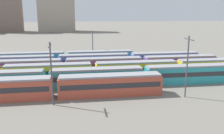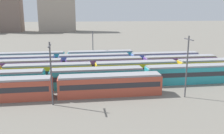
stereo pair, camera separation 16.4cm
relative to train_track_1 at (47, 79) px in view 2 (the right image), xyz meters
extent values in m
cube|color=#BC4C38|center=(11.36, -5.20, -0.20)|extent=(18.00, 3.00, 3.40)
cube|color=#2D2D33|center=(11.36, -5.20, 0.20)|extent=(17.20, 3.06, 0.90)
cube|color=#939399|center=(11.36, -5.20, 1.67)|extent=(17.60, 2.70, 0.35)
cube|color=teal|center=(9.45, 0.00, -0.20)|extent=(18.00, 3.00, 3.40)
cube|color=#2D2D33|center=(9.45, 0.00, 0.20)|extent=(17.20, 3.06, 0.90)
cube|color=#939399|center=(9.45, 0.00, 1.67)|extent=(17.60, 2.70, 0.35)
cube|color=teal|center=(28.35, 0.00, -0.20)|extent=(18.00, 3.00, 3.40)
cube|color=#2D2D33|center=(28.35, 0.00, 0.20)|extent=(17.20, 3.06, 0.90)
cube|color=#939399|center=(28.35, 0.00, 1.67)|extent=(17.60, 2.70, 0.35)
cube|color=yellow|center=(-0.31, 5.20, -0.20)|extent=(18.00, 3.00, 3.40)
cube|color=#2D2D33|center=(-0.31, 5.20, 0.20)|extent=(17.20, 3.06, 0.90)
cube|color=#939399|center=(-0.31, 5.20, 1.67)|extent=(17.60, 2.70, 0.35)
cube|color=yellow|center=(18.59, 5.20, -0.20)|extent=(18.00, 3.00, 3.40)
cube|color=#2D2D33|center=(18.59, 5.20, 0.20)|extent=(17.20, 3.06, 0.90)
cube|color=#939399|center=(18.59, 5.20, 1.67)|extent=(17.60, 2.70, 0.35)
cube|color=yellow|center=(37.49, 5.20, -0.20)|extent=(18.00, 3.00, 3.40)
cube|color=#2D2D33|center=(37.49, 5.20, 0.20)|extent=(17.20, 3.06, 0.90)
cube|color=#939399|center=(37.49, 5.20, 1.67)|extent=(17.60, 2.70, 0.35)
cube|color=#6B429E|center=(-6.83, 10.40, -0.20)|extent=(18.00, 3.00, 3.40)
cube|color=#2D2D33|center=(-6.83, 10.40, 0.20)|extent=(17.20, 3.06, 0.90)
cube|color=#939399|center=(-6.83, 10.40, 1.67)|extent=(17.60, 2.70, 0.35)
cube|color=#6B429E|center=(12.07, 10.40, -0.20)|extent=(18.00, 3.00, 3.40)
cube|color=#2D2D33|center=(12.07, 10.40, 0.20)|extent=(17.20, 3.06, 0.90)
cube|color=#939399|center=(12.07, 10.40, 1.67)|extent=(17.60, 2.70, 0.35)
cube|color=#6B429E|center=(30.97, 10.40, -0.20)|extent=(18.00, 3.00, 3.40)
cube|color=#2D2D33|center=(30.97, 10.40, 0.20)|extent=(17.20, 3.06, 0.90)
cube|color=#939399|center=(30.97, 10.40, 1.67)|extent=(17.60, 2.70, 0.35)
cube|color=#4C70BC|center=(-8.89, 15.60, -0.20)|extent=(18.00, 3.00, 3.40)
cube|color=#2D2D33|center=(-8.89, 15.60, 0.20)|extent=(17.20, 3.06, 0.90)
cube|color=#939399|center=(-8.89, 15.60, 1.67)|extent=(17.60, 2.70, 0.35)
cube|color=#4C70BC|center=(10.01, 15.60, -0.20)|extent=(18.00, 3.00, 3.40)
cube|color=#2D2D33|center=(10.01, 15.60, 0.20)|extent=(17.20, 3.06, 0.90)
cube|color=#939399|center=(10.01, 15.60, 1.67)|extent=(17.60, 2.70, 0.35)
cube|color=#4C70BC|center=(28.91, 15.60, -0.20)|extent=(18.00, 3.00, 3.40)
cube|color=#2D2D33|center=(28.91, 15.60, 0.20)|extent=(17.20, 3.06, 0.90)
cube|color=#939399|center=(28.91, 15.60, 1.67)|extent=(17.60, 2.70, 0.35)
cube|color=teal|center=(-6.74, 20.80, -0.20)|extent=(18.00, 3.00, 3.40)
cube|color=#2D2D33|center=(-6.74, 20.80, 0.20)|extent=(17.20, 3.06, 0.90)
cube|color=#939399|center=(-6.74, 20.80, 1.67)|extent=(17.60, 2.70, 0.35)
cube|color=teal|center=(12.16, 20.80, -0.20)|extent=(18.00, 3.00, 3.40)
cube|color=#2D2D33|center=(12.16, 20.80, 0.20)|extent=(17.20, 3.06, 0.90)
cube|color=#939399|center=(12.16, 20.80, 1.67)|extent=(17.60, 2.70, 0.35)
cylinder|color=#4C4C51|center=(23.98, -8.04, 3.38)|extent=(0.24, 0.24, 10.57)
cube|color=#47474C|center=(23.98, -8.04, 8.06)|extent=(0.16, 3.20, 0.16)
cylinder|color=#4C4C51|center=(10.27, 23.82, 2.57)|extent=(0.24, 0.24, 8.96)
cube|color=#47474C|center=(10.27, 23.82, 6.45)|extent=(0.16, 3.20, 0.16)
cylinder|color=#4C4C51|center=(1.76, -8.47, 3.10)|extent=(0.24, 0.24, 10.01)
cube|color=#47474C|center=(1.76, -8.47, 7.50)|extent=(0.16, 3.20, 0.16)
cube|color=#7A665B|center=(-42.44, 137.74, 15.73)|extent=(19.49, 13.15, 35.26)
cube|color=#A89989|center=(-7.86, 137.74, 16.13)|extent=(25.81, 12.74, 36.08)
camera|label=1|loc=(5.77, -45.45, 12.58)|focal=38.85mm
camera|label=2|loc=(5.93, -45.47, 12.58)|focal=38.85mm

